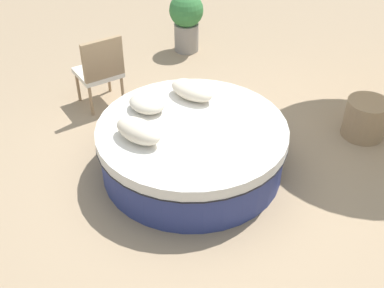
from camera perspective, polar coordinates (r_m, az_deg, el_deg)
ground_plane at (r=5.36m, az=0.00°, el=-2.90°), size 16.00×16.00×0.00m
round_bed at (r=5.18m, az=0.00°, el=-0.44°), size 2.01×2.01×0.57m
throw_pillow_0 at (r=5.44m, az=-0.01°, el=6.34°), size 0.54×0.30×0.19m
throw_pillow_1 at (r=5.26m, az=-5.33°, el=4.79°), size 0.42×0.34×0.16m
throw_pillow_2 at (r=4.80m, az=-6.34°, el=1.56°), size 0.53×0.28×0.22m
patio_chair at (r=6.22m, az=-10.72°, el=8.78°), size 0.64×0.65×0.98m
planter at (r=7.62m, az=-0.67°, el=14.53°), size 0.52×0.52×0.91m
side_table at (r=6.09m, az=19.70°, el=2.84°), size 0.49×0.49×0.47m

